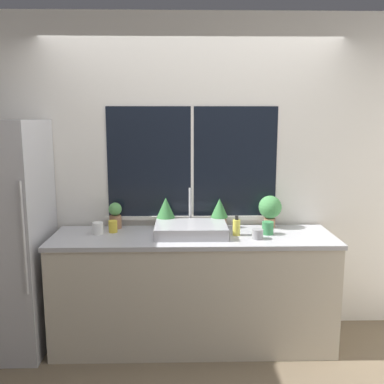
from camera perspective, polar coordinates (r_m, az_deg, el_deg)
ground_plane at (r=3.52m, az=0.29°, el=-21.76°), size 14.00×14.00×0.00m
wall_back at (r=3.70m, az=0.02°, el=2.21°), size 8.00×0.09×2.70m
counter at (r=3.58m, az=0.16°, el=-12.88°), size 2.25×0.63×0.92m
refrigerator at (r=3.69m, az=-23.71°, el=-5.55°), size 0.63×0.71×1.83m
sink at (r=3.42m, az=-0.17°, el=-4.98°), size 0.57×0.46×0.34m
potted_plant_far_left at (r=3.66m, az=-10.19°, el=-3.02°), size 0.11×0.11×0.22m
potted_plant_center_left at (r=3.61m, az=-3.51°, el=-2.42°), size 0.16×0.16×0.26m
potted_plant_center_right at (r=3.63m, az=3.67°, el=-2.66°), size 0.15×0.15×0.25m
potted_plant_far_right at (r=3.69m, az=10.36°, el=-2.16°), size 0.19×0.19×0.27m
soap_bottle at (r=3.42m, az=5.94°, el=-4.66°), size 0.06×0.06×0.16m
mug_grey at (r=3.35m, az=8.73°, el=-5.57°), size 0.09×0.09×0.08m
mug_yellow at (r=3.56m, az=-10.50°, el=-4.54°), size 0.07×0.07×0.10m
mug_white at (r=3.52m, az=-12.45°, el=-4.75°), size 0.09×0.09×0.10m
mug_green at (r=3.49m, az=10.06°, el=-4.74°), size 0.09×0.09×0.10m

